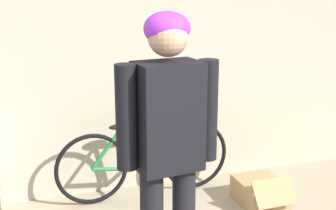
# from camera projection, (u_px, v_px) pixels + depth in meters

# --- Properties ---
(wall_back) EXTENTS (8.00, 0.07, 2.60)m
(wall_back) POSITION_uv_depth(u_px,v_px,m) (88.00, 53.00, 4.06)
(wall_back) COLOR #B7AD99
(wall_back) RESTS_ON ground_plane
(person) EXTENTS (0.61, 0.29, 1.74)m
(person) POSITION_uv_depth(u_px,v_px,m) (168.00, 133.00, 2.68)
(person) COLOR black
(person) RESTS_ON ground_plane
(bicycle) EXTENTS (1.62, 0.46, 0.72)m
(bicycle) POSITION_uv_depth(u_px,v_px,m) (145.00, 159.00, 4.20)
(bicycle) COLOR black
(bicycle) RESTS_ON ground_plane
(cardboard_box) EXTENTS (0.38, 0.52, 0.29)m
(cardboard_box) POSITION_uv_depth(u_px,v_px,m) (261.00, 192.00, 4.11)
(cardboard_box) COLOR tan
(cardboard_box) RESTS_ON ground_plane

